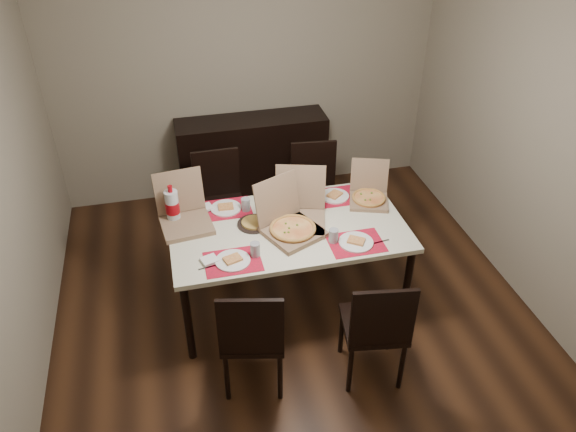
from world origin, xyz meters
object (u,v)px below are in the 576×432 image
at_px(chair_far_right, 315,188).
at_px(pizza_box_center, 290,226).
at_px(soda_bottle, 172,207).
at_px(chair_near_left, 252,334).
at_px(dip_bowl, 292,210).
at_px(chair_far_left, 219,197).
at_px(dining_table, 288,234).
at_px(sideboard, 253,159).
at_px(chair_near_right, 376,326).

distance_m(chair_far_right, pizza_box_center, 1.08).
bearing_deg(soda_bottle, pizza_box_center, -22.41).
relative_size(chair_near_left, dip_bowl, 7.07).
distance_m(chair_near_left, chair_far_right, 1.90).
height_order(chair_far_left, chair_far_right, same).
distance_m(pizza_box_center, dip_bowl, 0.27).
bearing_deg(dining_table, chair_near_left, -118.23).
distance_m(sideboard, chair_far_left, 0.86).
bearing_deg(sideboard, dip_bowl, -87.75).
bearing_deg(dip_bowl, pizza_box_center, -106.15).
distance_m(chair_far_left, dip_bowl, 0.91).
relative_size(pizza_box_center, soda_bottle, 1.72).
height_order(sideboard, chair_far_left, chair_far_left).
bearing_deg(pizza_box_center, chair_far_right, 63.54).
bearing_deg(dip_bowl, chair_near_left, -116.98).
distance_m(dining_table, dip_bowl, 0.22).
distance_m(chair_far_right, soda_bottle, 1.48).
bearing_deg(sideboard, pizza_box_center, -90.60).
distance_m(chair_far_left, soda_bottle, 0.85).
xyz_separation_m(chair_near_left, chair_near_right, (0.83, -0.12, 0.00)).
distance_m(dip_bowl, soda_bottle, 0.93).
bearing_deg(chair_far_left, chair_far_right, -3.27).
distance_m(dining_table, chair_near_left, 0.93).
relative_size(sideboard, chair_far_right, 1.61).
distance_m(dining_table, chair_far_left, 1.02).
bearing_deg(pizza_box_center, chair_near_left, -120.38).
bearing_deg(chair_far_right, dining_table, -118.24).
bearing_deg(dip_bowl, chair_near_right, -74.13).
height_order(pizza_box_center, dip_bowl, pizza_box_center).
relative_size(chair_far_left, chair_far_right, 1.00).
distance_m(chair_far_left, chair_far_right, 0.89).
distance_m(dining_table, chair_far_right, 0.99).
xyz_separation_m(chair_near_left, dip_bowl, (0.51, 1.00, 0.25)).
height_order(chair_near_right, dip_bowl, chair_near_right).
relative_size(dining_table, chair_near_right, 1.94).
distance_m(sideboard, chair_far_right, 0.91).
xyz_separation_m(chair_near_left, chair_far_left, (0.01, 1.72, 0.00)).
xyz_separation_m(chair_far_left, soda_bottle, (-0.42, -0.64, 0.37)).
xyz_separation_m(chair_near_right, chair_far_left, (-0.81, 1.84, 0.00)).
xyz_separation_m(sideboard, dining_table, (-0.02, -1.65, 0.23)).
height_order(chair_near_left, chair_near_right, same).
relative_size(chair_near_left, soda_bottle, 2.89).
relative_size(sideboard, chair_near_right, 1.61).
bearing_deg(chair_far_left, chair_near_right, -66.13).
bearing_deg(dip_bowl, dining_table, -111.34).
xyz_separation_m(sideboard, chair_near_left, (-0.45, -2.46, 0.06)).
distance_m(pizza_box_center, soda_bottle, 0.91).
xyz_separation_m(sideboard, chair_far_left, (-0.44, -0.74, 0.06)).
relative_size(dining_table, chair_far_left, 1.94).
bearing_deg(chair_far_right, soda_bottle, -155.83).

